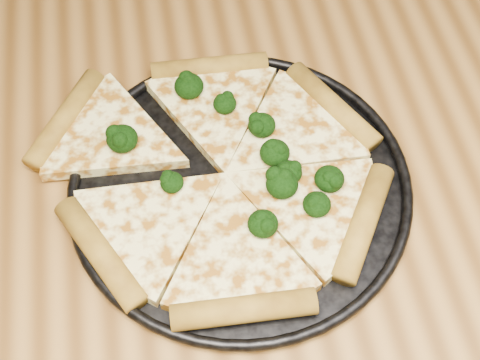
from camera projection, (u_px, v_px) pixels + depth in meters
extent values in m
cube|color=olive|center=(300.00, 312.00, 0.61)|extent=(1.20, 0.90, 0.04)
cylinder|color=black|center=(240.00, 187.00, 0.65)|extent=(0.33, 0.33, 0.01)
torus|color=black|center=(240.00, 183.00, 0.65)|extent=(0.34, 0.34, 0.01)
cylinder|color=#AB822A|center=(333.00, 106.00, 0.69)|extent=(0.08, 0.12, 0.02)
cylinder|color=#AB822A|center=(210.00, 67.00, 0.72)|extent=(0.13, 0.03, 0.02)
cylinder|color=#AB822A|center=(65.00, 119.00, 0.68)|extent=(0.09, 0.12, 0.02)
cylinder|color=#AB822A|center=(100.00, 253.00, 0.60)|extent=(0.08, 0.12, 0.02)
cylinder|color=#AB822A|center=(244.00, 309.00, 0.57)|extent=(0.13, 0.03, 0.02)
cylinder|color=#AB822A|center=(363.00, 223.00, 0.61)|extent=(0.09, 0.12, 0.02)
ellipsoid|color=black|center=(275.00, 153.00, 0.64)|extent=(0.03, 0.03, 0.02)
ellipsoid|color=black|center=(225.00, 104.00, 0.68)|extent=(0.02, 0.02, 0.02)
ellipsoid|color=black|center=(282.00, 184.00, 0.62)|extent=(0.03, 0.03, 0.02)
ellipsoid|color=black|center=(263.00, 224.00, 0.60)|extent=(0.03, 0.03, 0.02)
ellipsoid|color=black|center=(172.00, 182.00, 0.63)|extent=(0.02, 0.02, 0.02)
ellipsoid|color=black|center=(189.00, 86.00, 0.69)|extent=(0.03, 0.03, 0.02)
ellipsoid|color=black|center=(329.00, 179.00, 0.63)|extent=(0.03, 0.03, 0.02)
ellipsoid|color=black|center=(122.00, 139.00, 0.65)|extent=(0.03, 0.03, 0.02)
ellipsoid|color=black|center=(262.00, 125.00, 0.66)|extent=(0.03, 0.03, 0.02)
ellipsoid|color=black|center=(317.00, 204.00, 0.61)|extent=(0.03, 0.03, 0.02)
ellipsoid|color=black|center=(289.00, 172.00, 0.63)|extent=(0.03, 0.03, 0.02)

